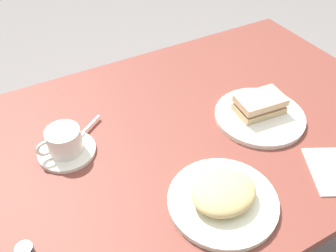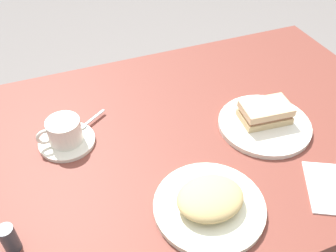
{
  "view_description": "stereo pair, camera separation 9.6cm",
  "coord_description": "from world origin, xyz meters",
  "views": [
    {
      "loc": [
        -0.41,
        -0.61,
        1.41
      ],
      "look_at": [
        -0.06,
        0.01,
        0.76
      ],
      "focal_mm": 39.56,
      "sensor_mm": 36.0,
      "label": 1
    },
    {
      "loc": [
        -0.32,
        -0.65,
        1.41
      ],
      "look_at": [
        -0.06,
        0.01,
        0.76
      ],
      "focal_mm": 39.56,
      "sensor_mm": 36.0,
      "label": 2
    }
  ],
  "objects": [
    {
      "name": "spoon",
      "position": [
        -0.26,
        0.12,
        0.75
      ],
      "size": [
        0.09,
        0.07,
        0.01
      ],
      "color": "silver",
      "rests_on": "coffee_saucer"
    },
    {
      "name": "dining_table",
      "position": [
        0.0,
        0.0,
        0.61
      ],
      "size": [
        1.25,
        0.82,
        0.73
      ],
      "color": "brown",
      "rests_on": "ground_plane"
    },
    {
      "name": "coffee_cup",
      "position": [
        -0.32,
        0.08,
        0.78
      ],
      "size": [
        0.11,
        0.09,
        0.06
      ],
      "color": "silver",
      "rests_on": "coffee_saucer"
    },
    {
      "name": "salt_shaker",
      "position": [
        -0.47,
        -0.18,
        0.77
      ],
      "size": [
        0.03,
        0.03,
        0.07
      ],
      "primitive_type": "cylinder",
      "color": "#33383D",
      "rests_on": "dining_table"
    },
    {
      "name": "coffee_saucer",
      "position": [
        -0.32,
        0.08,
        0.74
      ],
      "size": [
        0.14,
        0.14,
        0.01
      ],
      "primitive_type": "cylinder",
      "color": "silver",
      "rests_on": "dining_table"
    },
    {
      "name": "sandwich_front",
      "position": [
        0.19,
        -0.04,
        0.77
      ],
      "size": [
        0.14,
        0.09,
        0.05
      ],
      "color": "tan",
      "rests_on": "sandwich_plate"
    },
    {
      "name": "side_food_pile",
      "position": [
        -0.07,
        -0.24,
        0.77
      ],
      "size": [
        0.15,
        0.12,
        0.04
      ],
      "primitive_type": "ellipsoid",
      "color": "tan",
      "rests_on": "side_plate"
    },
    {
      "name": "sandwich_plate",
      "position": [
        0.19,
        -0.05,
        0.74
      ],
      "size": [
        0.25,
        0.25,
        0.01
      ],
      "primitive_type": "cylinder",
      "color": "silver",
      "rests_on": "dining_table"
    },
    {
      "name": "side_plate",
      "position": [
        -0.07,
        -0.24,
        0.74
      ],
      "size": [
        0.24,
        0.24,
        0.01
      ],
      "primitive_type": "cylinder",
      "color": "beige",
      "rests_on": "dining_table"
    }
  ]
}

